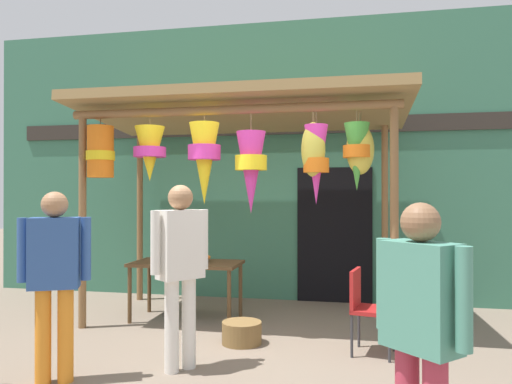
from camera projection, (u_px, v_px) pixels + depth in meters
The scene contains 10 objects.
ground_plane at pixel (241, 347), 5.13m from camera, with size 30.00×30.00×0.00m, color #756656.
shop_facade at pixel (278, 161), 7.57m from camera, with size 9.46×0.29×4.24m.
market_stall_canopy at pixel (241, 132), 6.03m from camera, with size 4.11×2.11×2.82m.
display_table at pixel (187, 268), 6.23m from camera, with size 1.37×0.69×0.74m.
flower_heap_on_table at pixel (185, 257), 6.23m from camera, with size 0.70×0.49×0.12m.
folding_chair at pixel (366, 303), 4.92m from camera, with size 0.47×0.47×0.84m.
wicker_basket_by_table at pixel (242, 333), 5.24m from camera, with size 0.43×0.43×0.23m, color brown.
vendor_in_orange at pixel (54, 270), 4.16m from camera, with size 0.55×0.36×1.62m.
customer_foreground at pixel (180, 260), 4.45m from camera, with size 0.42×0.48×1.69m.
shopper_by_bananas at pixel (421, 323), 2.61m from camera, with size 0.44×0.44×1.56m.
Camera 1 is at (1.17, -5.01, 1.60)m, focal length 34.34 mm.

